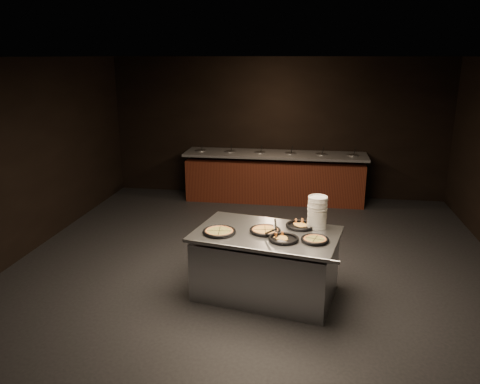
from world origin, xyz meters
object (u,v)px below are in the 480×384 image
(pan_veggie_whole, at_px, (219,231))
(serving_counter, at_px, (266,265))
(pan_cheese_whole, at_px, (265,230))
(plate_stack, at_px, (317,212))

(pan_veggie_whole, bearing_deg, serving_counter, 10.36)
(serving_counter, relative_size, pan_cheese_whole, 4.95)
(serving_counter, xyz_separation_m, pan_cheese_whole, (-0.02, 0.02, 0.45))
(plate_stack, distance_m, pan_cheese_whole, 0.70)
(pan_veggie_whole, relative_size, pan_cheese_whole, 1.06)
(pan_veggie_whole, bearing_deg, pan_cheese_whole, 13.05)
(plate_stack, relative_size, pan_veggie_whole, 0.99)
(plate_stack, relative_size, pan_cheese_whole, 1.05)
(serving_counter, height_order, pan_veggie_whole, pan_veggie_whole)
(plate_stack, xyz_separation_m, pan_cheese_whole, (-0.63, -0.24, -0.18))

